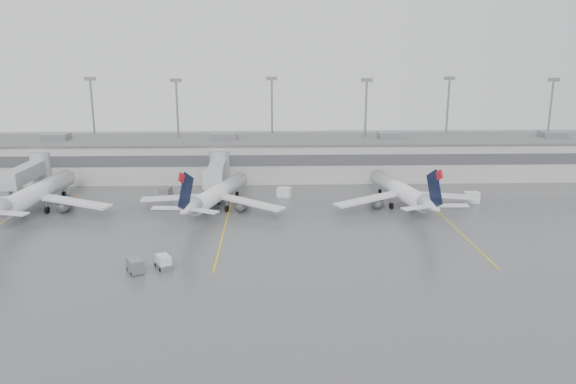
{
  "coord_description": "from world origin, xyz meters",
  "views": [
    {
      "loc": [
        -10.54,
        -59.55,
        25.87
      ],
      "look_at": [
        -7.8,
        24.0,
        5.0
      ],
      "focal_mm": 35.0,
      "sensor_mm": 36.0,
      "label": 1
    }
  ],
  "objects_px": {
    "jet_far_left": "(34,194)",
    "baggage_tug": "(164,263)",
    "jet_mid_left": "(216,194)",
    "jet_mid_right": "(402,191)"
  },
  "relations": [
    {
      "from": "jet_far_left",
      "to": "baggage_tug",
      "type": "xyz_separation_m",
      "value": [
        25.79,
        -25.74,
        -2.5
      ]
    },
    {
      "from": "jet_mid_left",
      "to": "baggage_tug",
      "type": "distance_m",
      "value": 26.61
    },
    {
      "from": "jet_far_left",
      "to": "baggage_tug",
      "type": "height_order",
      "value": "jet_far_left"
    },
    {
      "from": "jet_mid_right",
      "to": "jet_mid_left",
      "type": "bearing_deg",
      "value": 170.82
    },
    {
      "from": "jet_far_left",
      "to": "jet_mid_left",
      "type": "height_order",
      "value": "jet_far_left"
    },
    {
      "from": "jet_mid_right",
      "to": "baggage_tug",
      "type": "distance_m",
      "value": 44.7
    },
    {
      "from": "jet_far_left",
      "to": "baggage_tug",
      "type": "bearing_deg",
      "value": -40.49
    },
    {
      "from": "jet_far_left",
      "to": "jet_mid_left",
      "type": "xyz_separation_m",
      "value": [
        29.97,
        0.44,
        -0.29
      ]
    },
    {
      "from": "jet_mid_right",
      "to": "baggage_tug",
      "type": "bearing_deg",
      "value": -153.42
    },
    {
      "from": "jet_mid_left",
      "to": "jet_mid_right",
      "type": "distance_m",
      "value": 31.48
    }
  ]
}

